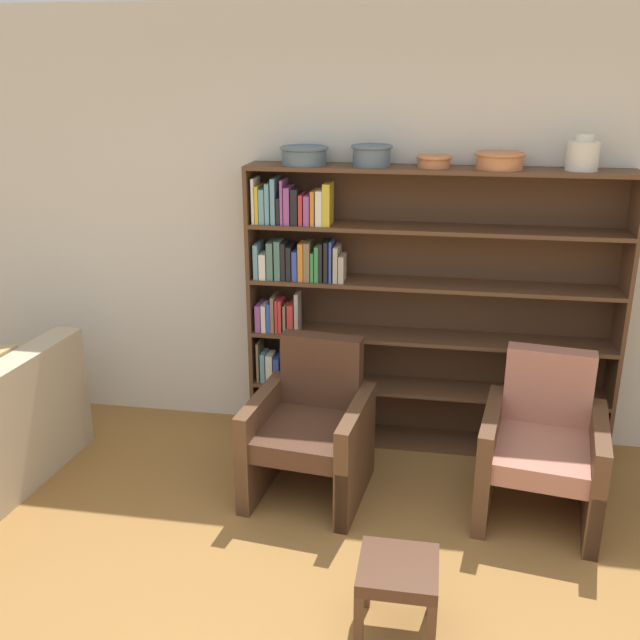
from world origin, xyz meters
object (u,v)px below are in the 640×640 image
(bowl_brass, at_px, (304,154))
(bowl_sage, at_px, (500,159))
(bookshelf, at_px, (393,309))
(armchair_cushioned, at_px, (542,448))
(bowl_olive, at_px, (372,154))
(bowl_slate, at_px, (434,160))
(footstool, at_px, (398,578))
(armchair_leather, at_px, (311,429))
(vase_tall, at_px, (583,155))

(bowl_brass, bearing_deg, bowl_sage, 0.00)
(bookshelf, xyz_separation_m, armchair_cushioned, (0.89, -0.70, -0.53))
(bowl_olive, xyz_separation_m, bowl_slate, (0.37, 0.00, -0.03))
(footstool, bearing_deg, armchair_leather, 117.96)
(bowl_sage, height_order, vase_tall, vase_tall)
(bowl_olive, bearing_deg, bowl_slate, 0.00)
(bowl_olive, bearing_deg, armchair_leather, -110.01)
(bowl_slate, bearing_deg, bowl_sage, 0.00)
(bowl_brass, bearing_deg, bowl_slate, 0.00)
(bowl_slate, relative_size, footstool, 0.58)
(bowl_brass, height_order, footstool, bowl_brass)
(bookshelf, height_order, vase_tall, vase_tall)
(bowl_sage, distance_m, armchair_leather, 1.91)
(armchair_leather, xyz_separation_m, armchair_cushioned, (1.29, -0.00, 0.00))
(vase_tall, xyz_separation_m, armchair_leather, (-1.45, -0.68, -1.51))
(bookshelf, relative_size, vase_tall, 11.37)
(bowl_olive, xyz_separation_m, footstool, (0.33, -1.77, -1.59))
(armchair_cushioned, bearing_deg, bowl_slate, -36.54)
(bowl_brass, bearing_deg, bowl_olive, 0.00)
(bowl_sage, bearing_deg, bookshelf, 178.35)
(bowl_olive, distance_m, armchair_cushioned, 1.95)
(bookshelf, xyz_separation_m, bowl_brass, (-0.57, -0.02, 0.96))
(bowl_brass, bearing_deg, armchair_cushioned, -25.08)
(bowl_olive, relative_size, footstool, 0.68)
(bowl_olive, height_order, bowl_slate, bowl_olive)
(bowl_brass, height_order, bowl_olive, bowl_olive)
(bowl_slate, xyz_separation_m, vase_tall, (0.83, 0.00, 0.05))
(armchair_cushioned, bearing_deg, bowl_olive, -24.48)
(bookshelf, height_order, bowl_slate, bowl_slate)
(bookshelf, bearing_deg, footstool, -84.56)
(bowl_brass, relative_size, armchair_leather, 0.33)
(armchair_leather, distance_m, armchair_cushioned, 1.29)
(bowl_brass, relative_size, armchair_cushioned, 0.33)
(bowl_brass, distance_m, bowl_olive, 0.41)
(armchair_leather, bearing_deg, vase_tall, -148.20)
(footstool, bearing_deg, bowl_olive, 100.55)
(footstool, bearing_deg, armchair_cushioned, 56.59)
(bowl_sage, distance_m, armchair_cushioned, 1.66)
(armchair_leather, distance_m, footstool, 1.23)
(footstool, bearing_deg, bookshelf, 95.44)
(vase_tall, bearing_deg, footstool, -116.19)
(bowl_sage, relative_size, armchair_cushioned, 0.33)
(vase_tall, bearing_deg, bookshelf, 179.07)
(bowl_olive, distance_m, armchair_leather, 1.66)
(bowl_brass, xyz_separation_m, armchair_cushioned, (1.45, -0.68, -1.49))
(bowl_olive, xyz_separation_m, armchair_leather, (-0.25, -0.68, -1.49))
(bookshelf, bearing_deg, bowl_brass, -178.30)
(bowl_olive, bearing_deg, bowl_brass, 180.00)
(footstool, bearing_deg, bowl_sage, 76.80)
(bowl_olive, xyz_separation_m, bowl_sage, (0.74, 0.00, -0.02))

